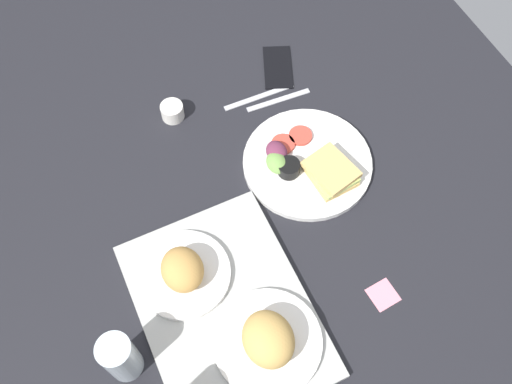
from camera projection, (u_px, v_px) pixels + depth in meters
ground_plane at (271, 206)px, 129.45cm from camera, size 190.00×150.00×3.00cm
serving_tray at (225, 309)px, 115.24cm from camera, size 45.46×33.62×1.60cm
bread_plate_near at (268, 340)px, 108.04cm from camera, size 21.62×21.62×9.18cm
bread_plate_far at (183, 272)px, 115.36cm from camera, size 19.70×19.70×8.19cm
plate_with_salad at (307, 163)px, 131.33cm from camera, size 30.41×30.41×5.40cm
drinking_glass at (120, 357)px, 104.78cm from camera, size 6.59×6.59×13.33cm
espresso_cup at (172, 111)px, 138.22cm from camera, size 5.60×5.60×4.00cm
fork at (278, 100)px, 142.13cm from camera, size 2.16×17.05×0.50cm
knife at (259, 96)px, 142.66cm from camera, size 1.51×19.01×0.50cm
cell_phone at (278, 67)px, 147.24cm from camera, size 16.05×12.05×0.80cm
sticky_note at (383, 295)px, 117.50cm from camera, size 6.10×6.10×0.12cm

